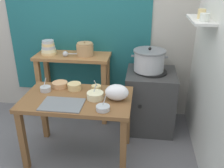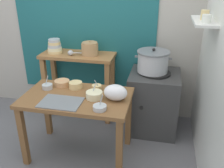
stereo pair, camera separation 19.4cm
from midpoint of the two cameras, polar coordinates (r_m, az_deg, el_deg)
ground_plane at (r=2.96m, az=-6.83°, el=-15.29°), size 9.00×9.00×0.00m
wall_back at (r=3.37m, az=-0.49°, el=14.43°), size 4.40×0.12×2.60m
wall_right at (r=2.49m, az=25.79°, el=8.40°), size 0.30×3.20×2.60m
prep_table at (r=2.62m, az=-5.82°, el=-4.93°), size 1.10×0.66×0.72m
back_shelf_table at (r=3.36m, az=-5.98°, el=3.20°), size 0.96×0.40×0.90m
stove_block at (r=3.21m, az=11.08°, el=-3.96°), size 0.60×0.61×0.78m
steamer_pot at (r=3.02m, az=11.13°, el=5.07°), size 0.43×0.38×0.29m
clay_pot at (r=3.22m, az=-3.34°, el=8.01°), size 0.21×0.21×0.19m
bowl_stack_enamel at (r=3.36m, az=-11.31°, el=8.31°), size 0.19×0.19×0.18m
ladle at (r=3.23m, az=-7.54°, el=7.04°), size 0.28×0.08×0.07m
serving_tray at (r=2.45m, az=-9.35°, el=-4.19°), size 0.40×0.28×0.01m
plastic_bag at (r=2.44m, az=3.08°, el=-1.99°), size 0.23×0.16×0.16m
prep_bowl_0 at (r=2.50m, az=-1.85°, el=-2.49°), size 0.17×0.17×0.15m
prep_bowl_1 at (r=2.66m, az=-1.41°, el=-0.79°), size 0.10×0.10×0.13m
prep_bowl_2 at (r=2.72m, az=-6.26°, el=-0.24°), size 0.14×0.14×0.07m
prep_bowl_3 at (r=2.29m, az=-0.38°, el=-5.38°), size 0.13×0.13×0.16m
prep_bowl_4 at (r=2.76m, az=-12.57°, el=-0.55°), size 0.11×0.11×0.14m
prep_bowl_5 at (r=2.81m, az=-9.39°, el=0.26°), size 0.17×0.17×0.06m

